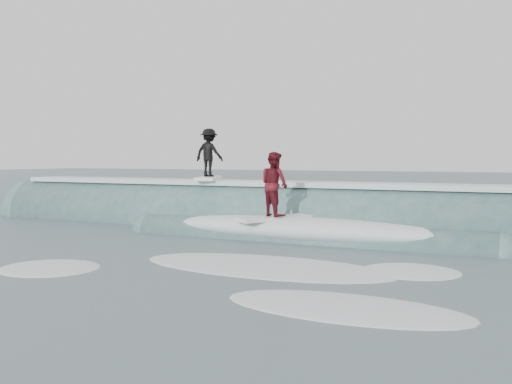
% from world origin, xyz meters
% --- Properties ---
extents(ground, '(160.00, 160.00, 0.00)m').
position_xyz_m(ground, '(0.00, 0.00, 0.00)').
color(ground, '#374A51').
rests_on(ground, ground).
extents(breaking_wave, '(21.23, 4.08, 2.60)m').
position_xyz_m(breaking_wave, '(0.18, 4.83, 0.04)').
color(breaking_wave, '#3A6261').
rests_on(breaking_wave, ground).
extents(surfer_black, '(1.22, 2.07, 1.57)m').
position_xyz_m(surfer_black, '(-2.10, 5.05, 2.11)').
color(surfer_black, white).
rests_on(surfer_black, ground).
extents(surfer_red, '(1.51, 2.00, 1.70)m').
position_xyz_m(surfer_red, '(1.10, 2.85, 1.28)').
color(surfer_red, white).
rests_on(surfer_red, ground).
extents(whitewater, '(8.25, 4.67, 0.10)m').
position_xyz_m(whitewater, '(2.81, -1.15, 0.00)').
color(whitewater, white).
rests_on(whitewater, ground).
extents(far_swells, '(35.48, 8.65, 0.80)m').
position_xyz_m(far_swells, '(-1.79, 17.65, 0.00)').
color(far_swells, '#3A6261').
rests_on(far_swells, ground).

